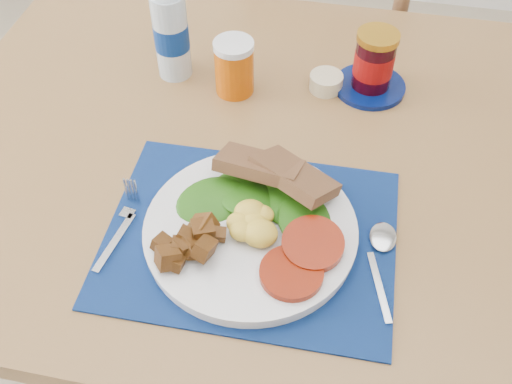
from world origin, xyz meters
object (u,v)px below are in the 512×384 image
(breakfast_plate, at_px, (246,228))
(water_bottle, at_px, (171,29))
(jam_on_saucer, at_px, (373,65))
(chair_far, at_px, (326,43))
(juice_glass, at_px, (234,68))

(breakfast_plate, bearing_deg, water_bottle, 137.49)
(jam_on_saucer, bearing_deg, chair_far, 104.99)
(water_bottle, bearing_deg, juice_glass, -13.05)
(breakfast_plate, height_order, jam_on_saucer, jam_on_saucer)
(juice_glass, relative_size, jam_on_saucer, 0.74)
(jam_on_saucer, bearing_deg, juice_glass, -167.72)
(juice_glass, height_order, jam_on_saucer, jam_on_saucer)
(breakfast_plate, distance_m, water_bottle, 0.42)
(chair_far, distance_m, breakfast_plate, 0.83)
(juice_glass, bearing_deg, jam_on_saucer, 12.28)
(water_bottle, distance_m, jam_on_saucer, 0.36)
(breakfast_plate, bearing_deg, juice_glass, 122.28)
(chair_far, relative_size, jam_on_saucer, 8.34)
(breakfast_plate, xyz_separation_m, jam_on_saucer, (0.15, 0.38, 0.03))
(chair_far, xyz_separation_m, breakfast_plate, (-0.04, -0.80, 0.23))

